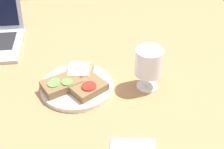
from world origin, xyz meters
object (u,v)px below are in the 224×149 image
Objects in this scene: plate at (77,86)px; sandwich_with_tomato at (88,87)px; sandwich_with_cucumber at (61,85)px; wine_glass at (149,63)px; sandwich_with_cheese at (80,72)px.

sandwich_with_tomato is (3.42, -3.30, 1.94)cm from plate.
sandwich_with_cucumber reaches higher than sandwich_with_tomato.
wine_glass is (18.18, 1.71, 6.17)cm from sandwich_with_tomato.
sandwich_with_tomato and sandwich_with_cheese have the same top height.
wine_glass is at bearing 5.37° from sandwich_with_tomato.
sandwich_with_cucumber is 26.84cm from wine_glass.
sandwich_with_cucumber is 8.20cm from sandwich_with_tomato.
wine_glass is at bearing -16.76° from sandwich_with_cheese.
wine_glass reaches higher than sandwich_with_cheese.
wine_glass is at bearing -0.54° from sandwich_with_cucumber.
sandwich_with_cheese is at bearing 106.33° from sandwich_with_tomato.
sandwich_with_cucumber reaches higher than plate.
sandwich_with_cucumber is at bearing -133.65° from sandwich_with_cheese.
sandwich_with_tomato is at bearing -174.63° from wine_glass.
sandwich_with_cheese is (5.65, 5.93, -0.06)cm from sandwich_with_cucumber.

